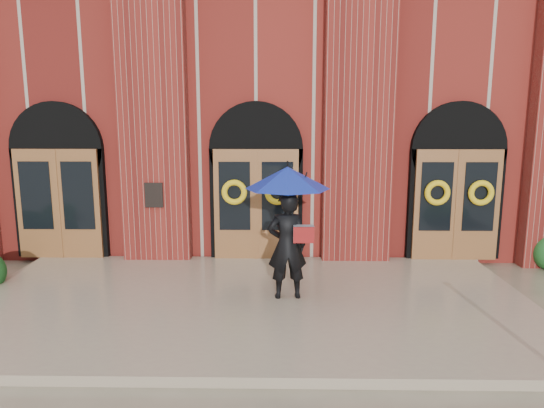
{
  "coord_description": "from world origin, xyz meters",
  "views": [
    {
      "loc": [
        0.55,
        -8.04,
        3.35
      ],
      "look_at": [
        0.39,
        1.0,
        1.72
      ],
      "focal_mm": 32.0,
      "sensor_mm": 36.0,
      "label": 1
    }
  ],
  "objects": [
    {
      "name": "ground",
      "position": [
        0.0,
        0.0,
        0.0
      ],
      "size": [
        90.0,
        90.0,
        0.0
      ],
      "primitive_type": "plane",
      "color": "gray",
      "rests_on": "ground"
    },
    {
      "name": "landing",
      "position": [
        0.0,
        0.15,
        0.07
      ],
      "size": [
        10.0,
        5.3,
        0.15
      ],
      "primitive_type": "cube",
      "color": "tan",
      "rests_on": "ground"
    },
    {
      "name": "church_building",
      "position": [
        0.0,
        8.78,
        3.5
      ],
      "size": [
        16.2,
        12.53,
        7.0
      ],
      "color": "maroon",
      "rests_on": "ground"
    },
    {
      "name": "man_with_umbrella",
      "position": [
        0.67,
        0.26,
        1.8
      ],
      "size": [
        1.64,
        1.64,
        2.36
      ],
      "rotation": [
        0.0,
        0.0,
        3.25
      ],
      "color": "black",
      "rests_on": "landing"
    }
  ]
}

